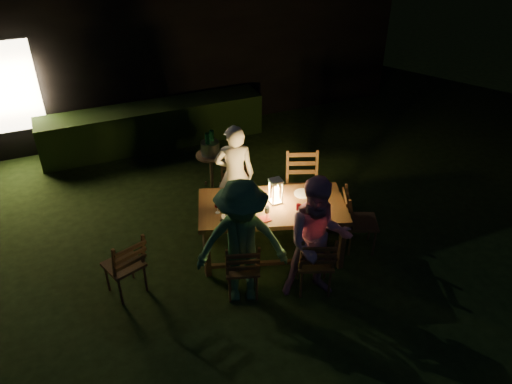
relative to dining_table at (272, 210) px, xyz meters
name	(u,v)px	position (x,y,z in m)	size (l,w,h in m)	color
garden_envelope	(145,29)	(-0.22, 6.27, 0.85)	(40.00, 40.00, 3.20)	black
dining_table	(272,210)	(0.00, 0.00, 0.00)	(2.13, 1.51, 0.80)	#52321B
chair_near_left	(242,276)	(-0.67, -0.59, -0.45)	(0.52, 0.54, 0.92)	#52321B
chair_near_right	(314,271)	(0.19, -0.87, -0.43)	(0.57, 0.59, 0.97)	#52321B
chair_far_left	(236,206)	(-0.19, 0.87, -0.45)	(0.53, 0.55, 0.92)	#52321B
chair_far_right	(302,200)	(0.76, 0.56, -0.40)	(0.64, 0.66, 1.08)	#52321B
chair_end	(359,231)	(1.17, -0.38, -0.43)	(0.60, 0.58, 0.97)	#52321B
chair_spare	(126,274)	(-1.99, 0.00, -0.43)	(0.56, 0.58, 0.96)	#52321B
person_house_side	(235,175)	(-0.17, 0.92, 0.07)	(0.58, 0.38, 1.58)	beige
person_opp_right	(318,240)	(0.17, -0.92, 0.11)	(0.81, 0.63, 1.66)	#BE839F
person_opp_left	(242,244)	(-0.68, -0.64, 0.11)	(1.08, 0.62, 1.68)	#376E42
lantern	(276,192)	(0.06, 0.03, 0.24)	(0.16, 0.16, 0.35)	white
plate_far_left	(230,197)	(-0.46, 0.38, 0.09)	(0.25, 0.25, 0.01)	white
plate_near_left	(231,216)	(-0.59, -0.04, 0.09)	(0.25, 0.25, 0.01)	white
plate_far_right	(303,194)	(0.50, 0.07, 0.09)	(0.25, 0.25, 0.01)	white
plate_near_right	(309,212)	(0.36, -0.35, 0.09)	(0.25, 0.25, 0.01)	white
wineglass_a	(248,189)	(-0.20, 0.36, 0.17)	(0.06, 0.06, 0.18)	#59070F
wineglass_b	(217,207)	(-0.72, 0.11, 0.17)	(0.06, 0.06, 0.18)	#59070F
wineglass_c	(298,210)	(0.20, -0.36, 0.17)	(0.06, 0.06, 0.18)	#59070F
wineglass_d	(316,190)	(0.65, -0.02, 0.17)	(0.06, 0.06, 0.18)	#59070F
wineglass_e	(267,213)	(-0.19, -0.25, 0.17)	(0.06, 0.06, 0.18)	silver
bottle_table	(253,197)	(-0.24, 0.08, 0.22)	(0.07, 0.07, 0.28)	#0F471E
napkin_left	(263,219)	(-0.24, -0.26, 0.09)	(0.18, 0.14, 0.01)	red
napkin_right	(318,215)	(0.43, -0.46, 0.09)	(0.18, 0.14, 0.01)	red
phone	(226,220)	(-0.68, -0.09, 0.08)	(0.14, 0.07, 0.01)	black
side_table	(211,158)	(-0.21, 1.94, -0.17)	(0.47, 0.47, 0.63)	olive
ice_bucket	(210,148)	(-0.21, 1.94, 0.02)	(0.30, 0.30, 0.22)	#A5A8AD
bottle_bucket_a	(208,147)	(-0.26, 1.90, 0.07)	(0.07, 0.07, 0.32)	#0F471E
bottle_bucket_b	(212,144)	(-0.16, 1.98, 0.07)	(0.07, 0.07, 0.32)	#0F471E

